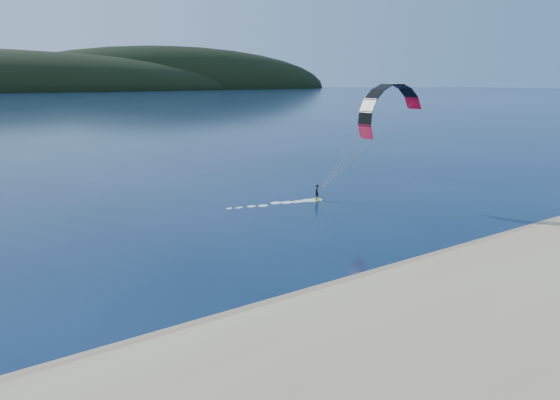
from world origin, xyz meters
name	(u,v)px	position (x,y,z in m)	size (l,w,h in m)	color
ground	(347,337)	(0.00, 0.00, 0.00)	(1800.00, 1800.00, 0.00)	#061B32
wet_sand	(299,302)	(0.00, 4.50, 0.05)	(220.00, 2.50, 0.10)	#9A7A59
headland	(3,91)	(0.63, 745.28, 0.00)	(1200.00, 310.00, 140.00)	black
kitesurfer_near	(387,122)	(22.89, 20.81, 8.71)	(22.70, 6.25, 12.87)	#BDD819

